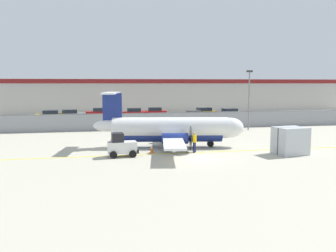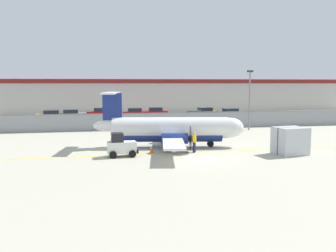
{
  "view_description": "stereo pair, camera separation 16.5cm",
  "coord_description": "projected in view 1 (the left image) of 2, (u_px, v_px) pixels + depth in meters",
  "views": [
    {
      "loc": [
        -7.98,
        -27.44,
        5.71
      ],
      "look_at": [
        -1.14,
        6.0,
        1.8
      ],
      "focal_mm": 40.0,
      "sensor_mm": 36.0,
      "label": 1
    },
    {
      "loc": [
        -7.82,
        -27.48,
        5.71
      ],
      "look_at": [
        -1.14,
        6.0,
        1.8
      ],
      "focal_mm": 40.0,
      "sensor_mm": 36.0,
      "label": 2
    }
  ],
  "objects": [
    {
      "name": "parked_car_6",
      "position": [
        204.0,
        112.0,
        62.36
      ],
      "size": [
        4.33,
        2.28,
        1.58
      ],
      "rotation": [
        0.0,
        0.0,
        3.23
      ],
      "color": "#B28C19",
      "rests_on": "parking_lot_strip"
    },
    {
      "name": "ground_plane",
      "position": [
        191.0,
        153.0,
        30.9
      ],
      "size": [
        140.0,
        140.0,
        0.01
      ],
      "color": "#B2AD99"
    },
    {
      "name": "background_building",
      "position": [
        132.0,
        95.0,
        75.29
      ],
      "size": [
        91.0,
        8.1,
        6.5
      ],
      "color": "beige",
      "rests_on": "ground"
    },
    {
      "name": "parked_car_0",
      "position": [
        50.0,
        115.0,
        56.14
      ],
      "size": [
        4.26,
        2.11,
        1.58
      ],
      "rotation": [
        0.0,
        0.0,
        3.18
      ],
      "color": "#B28C19",
      "rests_on": "parking_lot_strip"
    },
    {
      "name": "commuter_airplane",
      "position": [
        173.0,
        129.0,
        33.42
      ],
      "size": [
        13.48,
        16.03,
        4.92
      ],
      "rotation": [
        0.0,
        0.0,
        -0.18
      ],
      "color": "white",
      "rests_on": "ground"
    },
    {
      "name": "parking_lot_strip",
      "position": [
        145.0,
        120.0,
        57.66
      ],
      "size": [
        98.0,
        17.0,
        0.12
      ],
      "color": "#38383A",
      "rests_on": "ground"
    },
    {
      "name": "cargo_container",
      "position": [
        290.0,
        141.0,
        30.12
      ],
      "size": [
        2.68,
        2.34,
        2.2
      ],
      "rotation": [
        0.0,
        0.0,
        0.15
      ],
      "color": "#B7BCC1",
      "rests_on": "ground"
    },
    {
      "name": "parked_car_2",
      "position": [
        99.0,
        113.0,
        61.4
      ],
      "size": [
        4.25,
        2.09,
        1.58
      ],
      "rotation": [
        0.0,
        0.0,
        3.11
      ],
      "color": "red",
      "rests_on": "parking_lot_strip"
    },
    {
      "name": "parked_car_4",
      "position": [
        154.0,
        112.0,
        62.53
      ],
      "size": [
        4.32,
        2.27,
        1.58
      ],
      "rotation": [
        0.0,
        0.0,
        3.06
      ],
      "color": "red",
      "rests_on": "parking_lot_strip"
    },
    {
      "name": "parked_car_1",
      "position": [
        71.0,
        115.0,
        57.53
      ],
      "size": [
        4.28,
        2.17,
        1.58
      ],
      "rotation": [
        0.0,
        0.0,
        0.05
      ],
      "color": "gray",
      "rests_on": "parking_lot_strip"
    },
    {
      "name": "perimeter_fence",
      "position": [
        158.0,
        120.0,
        46.35
      ],
      "size": [
        98.0,
        0.1,
        2.1
      ],
      "color": "gray",
      "rests_on": "ground"
    },
    {
      "name": "parked_car_7",
      "position": [
        230.0,
        113.0,
        60.17
      ],
      "size": [
        4.36,
        2.36,
        1.58
      ],
      "rotation": [
        0.0,
        0.0,
        0.11
      ],
      "color": "silver",
      "rests_on": "parking_lot_strip"
    },
    {
      "name": "apron_light_pole",
      "position": [
        249.0,
        95.0,
        45.32
      ],
      "size": [
        0.7,
        0.3,
        7.27
      ],
      "color": "slate",
      "rests_on": "ground"
    },
    {
      "name": "ground_crew_worker",
      "position": [
        194.0,
        141.0,
        30.89
      ],
      "size": [
        0.48,
        0.48,
        1.7
      ],
      "rotation": [
        0.0,
        0.0,
        2.39
      ],
      "color": "#191E4C",
      "rests_on": "ground"
    },
    {
      "name": "traffic_cone_near_right",
      "position": [
        152.0,
        149.0,
        30.77
      ],
      "size": [
        0.36,
        0.36,
        0.64
      ],
      "color": "orange",
      "rests_on": "ground"
    },
    {
      "name": "parked_car_5",
      "position": [
        193.0,
        116.0,
        54.55
      ],
      "size": [
        4.36,
        2.35,
        1.58
      ],
      "rotation": [
        0.0,
        0.0,
        3.03
      ],
      "color": "black",
      "rests_on": "parking_lot_strip"
    },
    {
      "name": "baggage_tug",
      "position": [
        121.0,
        146.0,
        29.17
      ],
      "size": [
        2.37,
        1.46,
        1.88
      ],
      "rotation": [
        0.0,
        0.0,
        0.04
      ],
      "color": "silver",
      "rests_on": "ground"
    },
    {
      "name": "traffic_cone_near_left",
      "position": [
        111.0,
        142.0,
        34.44
      ],
      "size": [
        0.36,
        0.36,
        0.64
      ],
      "color": "orange",
      "rests_on": "ground"
    },
    {
      "name": "parked_car_3",
      "position": [
        135.0,
        113.0,
        60.93
      ],
      "size": [
        4.3,
        2.21,
        1.58
      ],
      "rotation": [
        0.0,
        0.0,
        -0.06
      ],
      "color": "red",
      "rests_on": "parking_lot_strip"
    }
  ]
}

